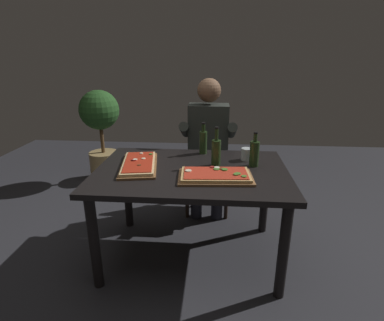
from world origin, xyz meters
TOP-DOWN VIEW (x-y plane):
  - ground_plane at (0.00, 0.00)m, footprint 6.40×6.40m
  - dining_table at (0.00, 0.00)m, footprint 1.40×0.96m
  - pizza_rectangular_front at (0.18, -0.16)m, footprint 0.52×0.32m
  - pizza_rectangular_left at (-0.40, 0.03)m, footprint 0.35×0.57m
  - wine_bottle_dark at (0.18, 0.09)m, footprint 0.07×0.07m
  - oil_bottle_amber at (0.46, 0.11)m, footprint 0.07×0.07m
  - vinegar_bottle_green at (0.07, 0.38)m, footprint 0.07×0.07m
  - tumbler_near_camera at (0.42, 0.24)m, footprint 0.08×0.08m
  - diner_chair at (0.10, 0.86)m, footprint 0.44×0.44m
  - seated_diner at (0.10, 0.74)m, footprint 0.53×0.41m
  - potted_plant_corner at (-1.24, 1.49)m, footprint 0.48×0.48m

SIDE VIEW (x-z plane):
  - ground_plane at x=0.00m, z-range 0.00..0.00m
  - diner_chair at x=0.10m, z-range 0.05..0.92m
  - dining_table at x=0.00m, z-range 0.27..1.01m
  - potted_plant_corner at x=-1.24m, z-range 0.11..1.24m
  - seated_diner at x=0.10m, z-range 0.08..1.41m
  - pizza_rectangular_left at x=-0.40m, z-range 0.73..0.78m
  - pizza_rectangular_front at x=0.18m, z-range 0.74..0.78m
  - tumbler_near_camera at x=0.42m, z-range 0.73..0.83m
  - oil_bottle_amber at x=0.46m, z-range 0.71..0.97m
  - vinegar_bottle_green at x=0.07m, z-range 0.71..0.98m
  - wine_bottle_dark at x=0.18m, z-range 0.70..1.00m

